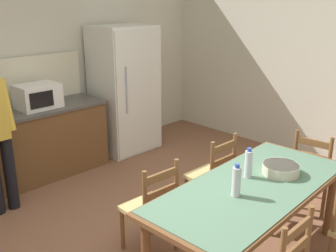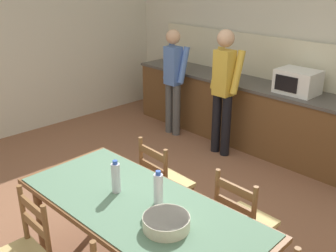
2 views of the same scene
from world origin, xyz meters
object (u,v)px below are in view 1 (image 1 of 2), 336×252
Objects in this scene: bottle_near_centre at (236,181)px; chair_side_far_right at (213,176)px; chair_head_end at (314,171)px; chair_side_far_left at (152,209)px; microwave at (38,96)px; bottle_off_centre at (249,164)px; dining_table at (252,193)px; refrigerator at (125,90)px; serving_bowl at (281,168)px.

bottle_near_centre is 1.11m from chair_side_far_right.
chair_side_far_left is at bearing 64.39° from chair_head_end.
bottle_off_centre is at bearing -80.48° from microwave.
microwave is 1.85× the size of bottle_near_centre.
microwave reaches higher than bottle_off_centre.
microwave reaches higher than chair_head_end.
bottle_near_centre is (-0.25, -0.01, 0.20)m from dining_table.
refrigerator is 0.91× the size of dining_table.
chair_side_far_left is 1.00× the size of chair_head_end.
chair_side_far_left is (-0.49, 0.72, -0.24)m from dining_table.
dining_table is at bearing 86.99° from chair_head_end.
bottle_off_centre reaches higher than serving_bowl.
chair_side_far_left is at bearing -92.98° from microwave.
bottle_near_centre is at bearing 87.00° from chair_head_end.
refrigerator is at bearing 1.09° from chair_head_end.
dining_table is 0.32m from bottle_near_centre.
refrigerator is 2.90m from chair_head_end.
bottle_near_centre is at bearing 49.25° from chair_side_far_right.
dining_table is at bearing 171.69° from serving_bowl.
chair_side_far_right and chair_head_end have the same top height.
bottle_off_centre reaches higher than dining_table.
serving_bowl reaches higher than dining_table.
serving_bowl is (-0.63, -2.95, -0.12)m from refrigerator.
chair_side_far_right is at bearing -69.78° from microwave.
bottle_off_centre is 0.84m from chair_side_far_right.
chair_side_far_right is (0.80, -2.16, -0.63)m from microwave.
chair_side_far_right is (0.07, 0.80, -0.37)m from serving_bowl.
chair_side_far_left is 1.91m from chair_head_end.
serving_bowl is (0.73, -2.97, -0.26)m from microwave.
chair_head_end is (1.68, -2.86, -0.63)m from microwave.
microwave is at bearing 25.10° from chair_head_end.
dining_table is 7.62× the size of bottle_off_centre.
bottle_off_centre is at bearing 63.69° from chair_side_far_right.
serving_bowl is at bearing -3.93° from bottle_near_centre.
chair_side_far_right is at bearing 60.64° from dining_table.
dining_table is at bearing 126.80° from chair_side_far_left.
microwave is at bearing 97.30° from dining_table.
refrigerator reaches higher than bottle_near_centre.
bottle_off_centre is (0.10, 0.11, 0.20)m from dining_table.
bottle_off_centre is at bearing 147.33° from serving_bowl.
chair_side_far_left is at bearing 137.71° from serving_bowl.
chair_head_end is at bearing 2.22° from dining_table.
refrigerator is 3.02m from serving_bowl.
bottle_near_centre reaches higher than serving_bowl.
microwave is 0.55× the size of chair_side_far_right.
microwave reaches higher than chair_side_far_right.
chair_side_far_left is at bearing -124.08° from refrigerator.
serving_bowl is at bearing -8.31° from dining_table.
bottle_off_centre is 0.30× the size of chair_side_far_right.
chair_side_far_left is (-0.11, -2.20, -0.63)m from microwave.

